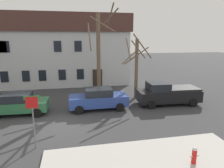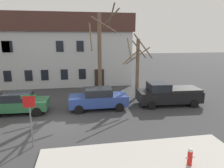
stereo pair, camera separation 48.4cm
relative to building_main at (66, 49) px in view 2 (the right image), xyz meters
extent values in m
plane|color=#38383A|center=(0.01, -13.91, -4.32)|extent=(120.00, 120.00, 0.00)
cube|color=silver|center=(0.00, 0.00, -1.12)|extent=(15.70, 6.90, 6.40)
cube|color=#4C2D28|center=(0.00, 0.00, 3.12)|extent=(16.20, 7.40, 2.07)
cube|color=#2D231E|center=(3.87, -3.50, -3.27)|extent=(1.10, 0.12, 2.10)
cube|color=black|center=(-6.28, -3.49, -2.72)|extent=(0.80, 0.08, 1.20)
cube|color=black|center=(-4.08, -3.49, -2.72)|extent=(0.80, 0.08, 1.20)
cube|color=black|center=(-2.33, -3.49, -2.72)|extent=(0.80, 0.08, 1.20)
cube|color=black|center=(-0.17, -3.49, -2.72)|extent=(0.80, 0.08, 1.20)
cube|color=black|center=(1.88, -3.49, -2.72)|extent=(0.80, 0.08, 1.20)
cube|color=black|center=(-6.12, -3.49, 0.48)|extent=(0.80, 0.08, 1.20)
cube|color=black|center=(-6.09, -3.49, 0.48)|extent=(0.80, 0.08, 1.20)
cube|color=black|center=(-5.83, -3.49, 0.48)|extent=(0.80, 0.08, 1.20)
cube|color=black|center=(-0.50, -3.49, 0.48)|extent=(0.80, 0.08, 1.20)
cube|color=black|center=(1.73, -3.49, 0.48)|extent=(0.80, 0.08, 1.20)
cylinder|color=brown|center=(3.50, -7.54, -0.34)|extent=(0.37, 0.37, 7.95)
cylinder|color=brown|center=(2.67, -7.57, 1.52)|extent=(0.19, 1.76, 2.60)
cylinder|color=brown|center=(4.66, -6.91, 3.22)|extent=(1.40, 2.45, 1.69)
cylinder|color=brown|center=(3.79, -8.68, 2.54)|extent=(2.37, 0.73, 1.35)
cylinder|color=brown|center=(4.64, -7.42, 3.35)|extent=(0.38, 2.39, 2.17)
cylinder|color=brown|center=(6.97, -8.61, -1.50)|extent=(0.32, 0.32, 5.64)
cylinder|color=brown|center=(6.42, -7.82, -0.49)|extent=(1.70, 1.23, 1.12)
cylinder|color=brown|center=(6.90, -9.24, 0.39)|extent=(1.36, 0.27, 1.62)
cylinder|color=brown|center=(6.14, -8.60, 0.47)|extent=(0.15, 1.75, 1.90)
cylinder|color=brown|center=(7.18, -9.55, 0.67)|extent=(1.98, 0.54, 2.23)
cylinder|color=brown|center=(7.30, -7.48, -0.34)|extent=(2.35, 0.78, 1.79)
cube|color=#2D6B42|center=(-3.21, -11.07, -3.63)|extent=(4.46, 1.94, 0.74)
cube|color=#1E232B|center=(-3.21, -11.07, -2.97)|extent=(2.07, 1.65, 0.58)
cylinder|color=black|center=(-4.68, -10.12, -3.98)|extent=(0.69, 0.24, 0.68)
cylinder|color=black|center=(-1.74, -12.02, -3.98)|extent=(0.69, 0.24, 0.68)
cylinder|color=black|center=(-1.69, -10.22, -3.98)|extent=(0.69, 0.24, 0.68)
cube|color=#2D4799|center=(2.96, -11.14, -3.57)|extent=(4.71, 1.82, 0.85)
cube|color=#1E232B|center=(2.96, -11.14, -2.86)|extent=(2.17, 1.60, 0.58)
cylinder|color=black|center=(1.36, -12.04, -3.98)|extent=(0.68, 0.22, 0.68)
cylinder|color=black|center=(1.36, -10.23, -3.98)|extent=(0.68, 0.22, 0.68)
cylinder|color=black|center=(4.56, -12.05, -3.98)|extent=(0.68, 0.22, 0.68)
cylinder|color=black|center=(4.56, -10.24, -3.98)|extent=(0.68, 0.22, 0.68)
cube|color=black|center=(9.13, -11.09, -3.52)|extent=(5.50, 2.36, 0.96)
cube|color=#1E232B|center=(8.16, -11.03, -2.69)|extent=(1.82, 1.91, 0.70)
cube|color=black|center=(10.32, -11.15, -2.94)|extent=(2.91, 2.13, 0.20)
cylinder|color=black|center=(7.24, -12.02, -3.98)|extent=(0.69, 0.26, 0.68)
cylinder|color=black|center=(7.36, -9.95, -3.98)|extent=(0.69, 0.26, 0.68)
cylinder|color=black|center=(10.91, -12.22, -3.98)|extent=(0.69, 0.26, 0.68)
cylinder|color=black|center=(11.02, -10.16, -3.98)|extent=(0.69, 0.26, 0.68)
cylinder|color=red|center=(6.22, -19.48, -3.86)|extent=(0.22, 0.22, 0.67)
sphere|color=silver|center=(6.22, -19.48, -3.50)|extent=(0.21, 0.21, 0.21)
cylinder|color=silver|center=(6.06, -19.48, -3.83)|extent=(0.10, 0.09, 0.09)
cylinder|color=silver|center=(6.38, -19.48, -3.83)|extent=(0.10, 0.09, 0.09)
cylinder|color=slate|center=(-1.13, -16.46, -2.89)|extent=(0.07, 0.07, 2.84)
cube|color=red|center=(-1.13, -16.48, -1.77)|extent=(0.60, 0.03, 0.60)
cube|color=#1E8C38|center=(-1.13, -16.44, -1.52)|extent=(0.76, 0.02, 0.18)
torus|color=black|center=(-5.60, -7.49, -3.96)|extent=(0.68, 0.30, 0.71)
camera|label=1|loc=(0.94, -26.72, 1.42)|focal=32.19mm
camera|label=2|loc=(1.41, -26.81, 1.42)|focal=32.19mm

